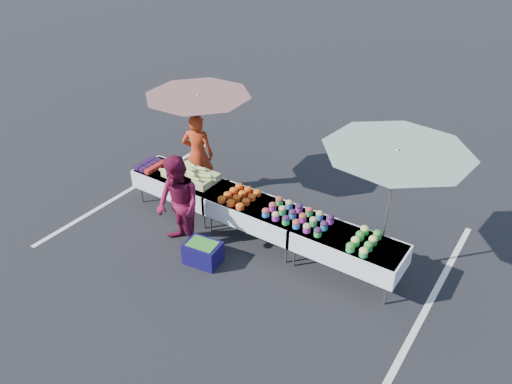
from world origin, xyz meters
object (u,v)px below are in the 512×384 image
Objects in this scene: table_right at (348,247)px; customer at (178,205)px; table_left at (180,183)px; table_center at (256,212)px; umbrella_right at (396,162)px; umbrella_left at (198,104)px; vendor at (198,154)px; storage_bin at (203,252)px.

customer reaches higher than table_right.
table_center is (1.80, 0.00, 0.00)m from table_left.
table_right is 2.94m from customer.
customer is 3.66m from umbrella_right.
umbrella_left reaches higher than table_right.
umbrella_right is (2.23, 0.40, 1.51)m from table_center.
table_left is at bearing -174.33° from umbrella_right.
table_right is 4.01m from umbrella_left.
umbrella_left is at bearing 167.77° from table_right.
umbrella_right reaches higher than table_center.
umbrella_right is at bearing -5.55° from umbrella_left.
umbrella_right is (4.03, 0.40, 1.51)m from table_left.
table_right is at bearing 0.00° from table_center.
umbrella_left is (-0.09, 0.80, 1.36)m from table_left.
table_right is (3.60, 0.00, 0.00)m from table_left.
table_center is at bearing 0.00° from table_left.
vendor is 0.65× the size of umbrella_left.
table_right is 2.83× the size of storage_bin.
table_left and table_right have the same top height.
table_center is 1.40m from customer.
customer reaches higher than table_center.
umbrella_left reaches higher than customer.
umbrella_left reaches higher than table_center.
table_left is 1.83m from storage_bin.
vendor is at bearing 99.01° from table_left.
table_right is at bearing 18.41° from storage_bin.
umbrella_right is (0.43, 0.40, 1.51)m from table_right.
customer is (0.96, -1.68, 0.02)m from vendor.
table_left is at bearing -83.57° from umbrella_left.
umbrella_right reaches higher than storage_bin.
table_left is 1.80m from table_center.
table_left is 2.83× the size of storage_bin.
umbrella_left is (-0.94, 1.77, 1.05)m from customer.
table_right is 0.69× the size of umbrella_left.
customer is 0.67× the size of umbrella_left.
customer reaches higher than table_left.
table_right is 0.67× the size of umbrella_right.
umbrella_left is at bearing 96.43° from table_left.
storage_bin is (1.52, -1.88, -1.74)m from umbrella_left.
storage_bin is (-0.37, -1.08, -0.38)m from table_center.
vendor is 4.32m from umbrella_right.
umbrella_left reaches higher than storage_bin.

